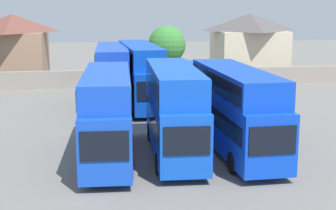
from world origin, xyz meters
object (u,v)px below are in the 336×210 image
at_px(bus_4, 112,73).
at_px(tree_behind_wall, 167,45).
at_px(house_terrace_centre, 249,44).
at_px(house_terrace_left, 14,47).
at_px(bus_2, 174,106).
at_px(bus_5, 140,72).
at_px(bus_6, 194,83).
at_px(bus_3, 236,106).
at_px(bus_1, 107,111).

relative_size(bus_4, tree_behind_wall, 1.80).
bearing_deg(house_terrace_centre, house_terrace_left, 179.58).
bearing_deg(bus_2, house_terrace_centre, 157.91).
relative_size(bus_4, house_terrace_centre, 1.34).
height_order(bus_4, bus_5, bus_5).
bearing_deg(house_terrace_left, house_terrace_centre, -0.42).
xyz_separation_m(bus_6, house_terrace_centre, (10.05, 17.14, 1.87)).
height_order(bus_2, house_terrace_left, house_terrace_left).
xyz_separation_m(bus_2, bus_4, (-2.97, 13.98, 0.03)).
bearing_deg(tree_behind_wall, bus_4, -116.83).
height_order(bus_5, house_terrace_centre, house_terrace_centre).
bearing_deg(bus_3, tree_behind_wall, 178.60).
xyz_separation_m(bus_5, house_terrace_centre, (14.50, 16.70, 0.86)).
relative_size(bus_1, bus_4, 0.94).
relative_size(bus_3, house_terrace_centre, 1.33).
bearing_deg(house_terrace_centre, tree_behind_wall, -158.04).
xyz_separation_m(bus_4, house_terrace_left, (-10.50, 16.90, 0.93)).
relative_size(bus_5, tree_behind_wall, 1.94).
relative_size(bus_3, bus_6, 1.09).
bearing_deg(house_terrace_left, bus_2, -66.43).
height_order(bus_5, house_terrace_left, house_terrace_left).
distance_m(bus_3, bus_6, 13.67).
distance_m(bus_3, house_terrace_left, 35.36).
xyz_separation_m(house_terrace_left, house_terrace_centre, (27.33, -0.20, 0.00)).
relative_size(bus_2, bus_5, 0.87).
height_order(bus_2, bus_5, bus_5).
relative_size(house_terrace_centre, tree_behind_wall, 1.35).
distance_m(bus_1, house_terrace_left, 32.74).
relative_size(bus_4, bus_6, 1.09).
distance_m(bus_5, house_terrace_centre, 22.13).
relative_size(bus_2, house_terrace_left, 1.28).
distance_m(bus_4, bus_6, 6.86).
relative_size(bus_1, bus_2, 1.00).
relative_size(bus_4, house_terrace_left, 1.37).
distance_m(bus_4, house_terrace_centre, 23.73).
xyz_separation_m(bus_1, bus_5, (3.06, 14.34, 0.18)).
xyz_separation_m(bus_2, bus_5, (-0.65, 13.99, 0.10)).
relative_size(bus_3, house_terrace_left, 1.37).
xyz_separation_m(bus_2, bus_3, (3.54, -0.09, -0.08)).
bearing_deg(tree_behind_wall, bus_3, -89.55).
height_order(bus_4, house_terrace_left, house_terrace_left).
xyz_separation_m(bus_1, bus_2, (3.70, 0.35, 0.08)).
height_order(bus_1, bus_2, bus_2).
distance_m(bus_4, tree_behind_wall, 14.02).
bearing_deg(tree_behind_wall, bus_5, -107.72).
bearing_deg(bus_6, bus_3, -3.69).
relative_size(bus_3, tree_behind_wall, 1.80).
height_order(bus_1, bus_6, bus_1).
relative_size(bus_2, tree_behind_wall, 1.68).
bearing_deg(bus_6, bus_4, -96.24).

